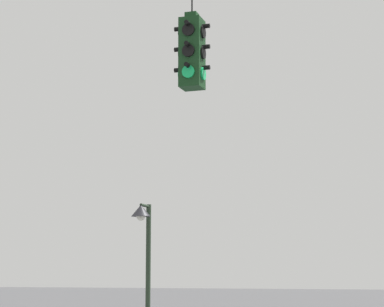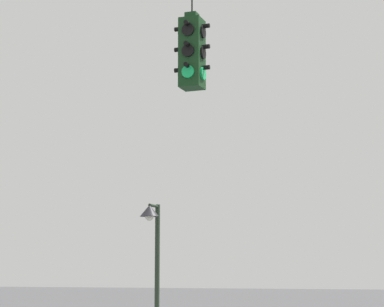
{
  "view_description": "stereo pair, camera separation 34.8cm",
  "coord_description": "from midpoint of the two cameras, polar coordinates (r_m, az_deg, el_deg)",
  "views": [
    {
      "loc": [
        4.27,
        -11.19,
        2.38
      ],
      "look_at": [
        0.72,
        -0.45,
        4.18
      ],
      "focal_mm": 70.0,
      "sensor_mm": 36.0,
      "label": 1
    },
    {
      "loc": [
        4.6,
        -11.07,
        2.38
      ],
      "look_at": [
        0.72,
        -0.45,
        4.18
      ],
      "focal_mm": 70.0,
      "sensor_mm": 36.0,
      "label": 2
    }
  ],
  "objects": [
    {
      "name": "traffic_light_near_right_pole",
      "position": [
        11.81,
        -0.85,
        7.71
      ],
      "size": [
        0.58,
        0.58,
        1.93
      ],
      "color": "#143819"
    },
    {
      "name": "street_lamp",
      "position": [
        18.18,
        -4.22,
        -7.03
      ],
      "size": [
        0.46,
        0.8,
        4.04
      ],
      "color": "#233323",
      "rests_on": "ground_plane"
    }
  ]
}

